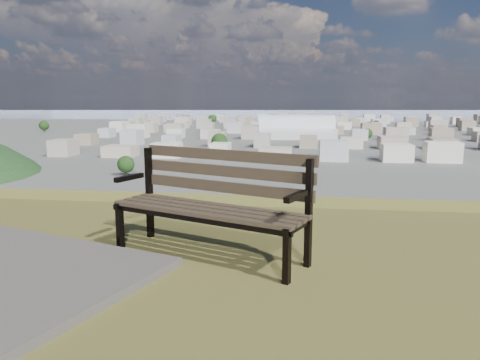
# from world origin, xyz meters

# --- Properties ---
(park_bench) EXTENTS (1.73, 1.12, 0.87)m
(park_bench) POSITION_xyz_m (-1.03, 2.20, 25.49)
(park_bench) COLOR #413625
(park_bench) RESTS_ON hilltop_mesa
(arena) EXTENTS (48.62, 21.98, 20.23)m
(arena) POSITION_xyz_m (-4.35, 304.76, 4.77)
(arena) COLOR silver
(arena) RESTS_ON ground
(city_blocks) EXTENTS (395.00, 361.00, 7.00)m
(city_blocks) POSITION_xyz_m (0.00, 394.44, 3.50)
(city_blocks) COLOR beige
(city_blocks) RESTS_ON ground
(city_trees) EXTENTS (406.52, 387.20, 9.98)m
(city_trees) POSITION_xyz_m (-26.39, 319.00, 4.83)
(city_trees) COLOR #2F2017
(city_trees) RESTS_ON ground
(bay_water) EXTENTS (2400.00, 700.00, 0.12)m
(bay_water) POSITION_xyz_m (0.00, 900.00, 0.00)
(bay_water) COLOR #9CAAC6
(bay_water) RESTS_ON ground
(far_hills) EXTENTS (2050.00, 340.00, 60.00)m
(far_hills) POSITION_xyz_m (-60.92, 1402.93, 25.47)
(far_hills) COLOR #8E9AB0
(far_hills) RESTS_ON ground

